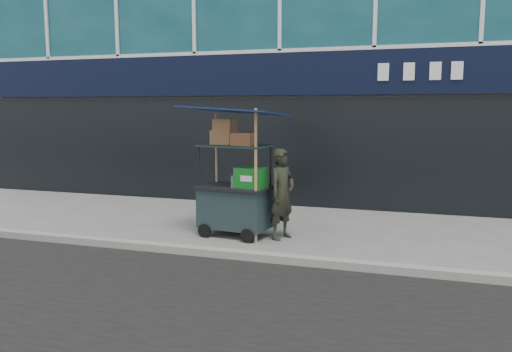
% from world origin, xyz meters
% --- Properties ---
extents(ground, '(80.00, 80.00, 0.00)m').
position_xyz_m(ground, '(0.00, 0.00, 0.00)').
color(ground, slate).
rests_on(ground, ground).
extents(curb, '(80.00, 0.18, 0.12)m').
position_xyz_m(curb, '(0.00, -0.20, 0.06)').
color(curb, gray).
rests_on(curb, ground).
extents(vendor_cart, '(1.79, 1.39, 2.22)m').
position_xyz_m(vendor_cart, '(-0.02, 1.06, 0.78)').
color(vendor_cart, black).
rests_on(vendor_cart, ground).
extents(vendor_man, '(0.55, 0.65, 1.52)m').
position_xyz_m(vendor_man, '(0.78, 1.10, 0.76)').
color(vendor_man, black).
rests_on(vendor_man, ground).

